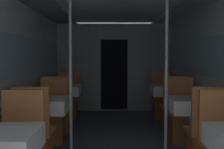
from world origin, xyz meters
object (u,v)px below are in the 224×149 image
at_px(dining_table_left_2, 64,91).
at_px(chair_right_near_1, 205,144).
at_px(chair_left_near_1, 34,144).
at_px(dining_table_right_2, 167,91).
at_px(chair_right_near_2, 173,114).
at_px(chair_right_far_2, 162,104).
at_px(chair_left_far_2, 68,104).
at_px(chair_left_far_1, 53,122).
at_px(support_pole_left_1, 71,77).
at_px(chair_right_far_1, 182,122).
at_px(support_pole_right_1, 166,77).
at_px(chair_left_near_2, 59,115).
at_px(dining_table_right_1, 192,107).
at_px(dining_table_left_1, 44,107).

height_order(dining_table_left_2, chair_right_near_1, chair_right_near_1).
bearing_deg(chair_left_near_1, dining_table_right_2, 50.06).
bearing_deg(chair_right_near_2, chair_right_far_2, 90.00).
distance_m(chair_left_far_2, chair_right_near_1, 3.59).
height_order(chair_left_far_1, support_pole_left_1, support_pole_left_1).
bearing_deg(chair_right_near_2, chair_right_far_1, -90.00).
bearing_deg(chair_right_far_2, support_pole_right_1, 81.53).
xyz_separation_m(chair_left_near_2, chair_right_near_1, (2.00, -1.80, 0.00)).
bearing_deg(chair_left_far_1, support_pole_left_1, 121.08).
distance_m(chair_right_far_1, chair_right_far_2, 1.80).
height_order(dining_table_left_2, chair_right_far_1, chair_right_far_1).
xyz_separation_m(chair_left_near_1, chair_right_near_2, (2.00, 1.80, 0.00)).
relative_size(chair_left_near_2, chair_right_near_2, 1.00).
distance_m(support_pole_right_1, chair_right_near_2, 1.46).
height_order(support_pole_left_1, support_pole_right_1, same).
bearing_deg(chair_left_near_2, chair_right_far_2, 30.55).
distance_m(chair_left_far_1, dining_table_right_2, 2.36).
xyz_separation_m(chair_left_near_1, chair_left_far_2, (0.00, 2.98, 0.00)).
relative_size(support_pole_left_1, dining_table_right_1, 2.74).
bearing_deg(support_pole_left_1, support_pole_right_1, 0.00).
bearing_deg(dining_table_right_1, chair_left_far_2, 129.94).
distance_m(chair_left_near_1, dining_table_right_2, 3.13).
distance_m(chair_left_far_1, chair_right_far_2, 2.69).
height_order(chair_left_far_2, chair_right_far_1, same).
bearing_deg(dining_table_right_1, support_pole_left_1, 180.00).
height_order(chair_right_near_1, support_pole_right_1, support_pole_right_1).
bearing_deg(dining_table_right_2, support_pole_left_1, -132.43).
distance_m(chair_left_near_1, chair_right_far_2, 3.59).
distance_m(support_pole_left_1, chair_right_near_2, 2.17).
bearing_deg(dining_table_right_2, dining_table_left_1, -138.03).
relative_size(chair_right_far_1, support_pole_right_1, 0.48).
height_order(chair_left_near_2, chair_right_near_2, same).
distance_m(chair_left_near_1, chair_left_far_1, 1.18).
relative_size(chair_left_far_1, dining_table_left_2, 1.30).
bearing_deg(chair_left_far_2, support_pole_left_1, 98.47).
bearing_deg(dining_table_left_1, chair_left_near_2, 90.00).
xyz_separation_m(dining_table_right_1, chair_right_near_1, (0.00, -0.59, -0.34)).
bearing_deg(dining_table_left_2, support_pole_left_1, -78.81).
bearing_deg(chair_left_near_1, chair_right_near_2, 41.97).
relative_size(dining_table_left_1, chair_left_near_1, 0.77).
bearing_deg(dining_table_left_2, dining_table_left_1, -90.00).
bearing_deg(chair_left_far_2, chair_left_near_2, 90.00).
bearing_deg(chair_right_far_1, chair_right_far_2, -90.00).
height_order(dining_table_right_1, chair_right_far_1, chair_right_far_1).
bearing_deg(dining_table_left_1, chair_right_near_1, -16.44).
height_order(chair_right_near_1, chair_right_far_1, same).
distance_m(dining_table_left_1, chair_left_near_2, 1.26).
height_order(dining_table_left_2, chair_right_far_2, chair_right_far_2).
bearing_deg(chair_left_far_2, chair_left_near_1, 90.00).
bearing_deg(dining_table_right_2, chair_right_near_1, -90.00).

